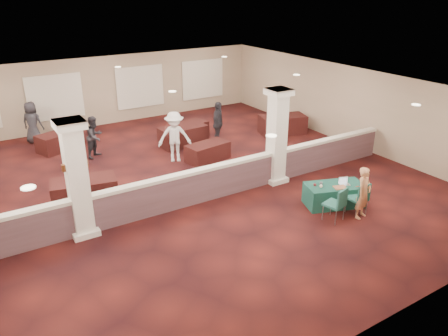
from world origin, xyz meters
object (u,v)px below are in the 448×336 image
far_table_back_left (60,141)px  attendee_a (95,137)px  conf_chair_main (360,196)px  conf_chair_side (337,202)px  far_table_front_center (208,152)px  woman (363,193)px  attendee_c (218,123)px  attendee_d (32,122)px  attendee_b (175,137)px  near_table (334,195)px  far_table_back_right (188,131)px  far_table_front_right (283,124)px  far_table_front_left (85,191)px  far_table_back_center (183,136)px

far_table_back_left → attendee_a: bearing=-57.1°
conf_chair_main → attendee_a: (-5.11, 8.67, 0.22)m
conf_chair_side → far_table_front_center: conf_chair_side is taller
woman → attendee_c: bearing=77.4°
conf_chair_side → attendee_d: (-6.01, 11.60, 0.28)m
conf_chair_main → attendee_b: (-2.68, 6.64, 0.37)m
near_table → woman: (0.12, -0.96, 0.44)m
far_table_back_right → conf_chair_side: bearing=-88.1°
conf_chair_side → far_table_front_center: 6.03m
conf_chair_side → woman: bearing=-27.4°
attendee_a → attendee_d: size_ratio=0.92×
conf_chair_main → woman: size_ratio=0.65×
near_table → far_table_front_right: 6.98m
far_table_back_left → woman: bearing=-59.6°
attendee_b → far_table_front_right: bearing=25.8°
far_table_front_right → far_table_front_center: bearing=-166.7°
attendee_a → attendee_d: 3.47m
attendee_c → attendee_d: attendee_c is taller
near_table → attendee_b: size_ratio=0.90×
woman → attendee_b: bearing=96.4°
far_table_front_center → far_table_front_right: (4.50, 1.06, 0.07)m
far_table_front_left → attendee_b: bearing=23.2°
near_table → conf_chair_side: bearing=-111.5°
far_table_front_center → attendee_a: (-3.50, 2.62, 0.48)m
far_table_front_center → attendee_d: (-5.24, 5.62, 0.55)m
conf_chair_side → attendee_b: attendee_b is taller
conf_chair_main → attendee_b: attendee_b is taller
far_table_front_center → far_table_back_center: bearing=90.0°
far_table_front_center → far_table_back_center: 2.06m
near_table → attendee_d: bearing=141.4°
far_table_front_center → attendee_d: attendee_d is taller
woman → far_table_back_left: bearing=105.5°
conf_chair_main → attendee_a: size_ratio=0.61×
woman → far_table_front_right: bearing=53.1°
far_table_front_left → far_table_back_center: far_table_back_center is taller
conf_chair_side → attendee_c: (0.49, 7.30, 0.30)m
far_table_front_center → attendee_b: 1.38m
far_table_front_center → attendee_b: attendee_b is taller
far_table_front_left → far_table_back_left: size_ratio=1.09×
attendee_b → attendee_d: attendee_b is taller
woman → far_table_front_center: (-1.57, 6.17, -0.44)m
woman → far_table_back_right: woman is taller
woman → far_table_back_center: bearing=85.9°
far_table_front_center → attendee_c: bearing=46.3°
far_table_back_center → attendee_c: attendee_c is taller
near_table → attendee_d: 12.74m
far_table_front_right → woman: bearing=-112.0°
far_table_back_center → far_table_back_left: bearing=154.9°
attendee_c → conf_chair_side: bearing=-135.8°
far_table_front_center → far_table_front_right: 4.62m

